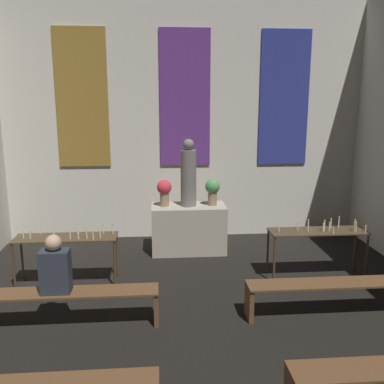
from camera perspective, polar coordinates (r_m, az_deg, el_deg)
wall_back at (r=8.71m, az=-0.97°, el=9.43°), size 7.38×0.16×4.73m
altar at (r=8.06m, az=-0.46°, el=-4.89°), size 1.37×0.69×0.89m
statue at (r=7.82m, az=-0.47°, el=2.24°), size 0.29×0.29×1.24m
flower_vase_left at (r=7.85m, az=-3.71°, el=0.21°), size 0.27×0.27×0.49m
flower_vase_right at (r=7.92m, az=2.75°, el=0.32°), size 0.27×0.27×0.49m
candle_rack_left at (r=6.86m, az=-16.38°, el=-6.42°), size 1.55×0.46×0.97m
candle_rack_right at (r=7.17m, az=16.43°, el=-5.59°), size 1.55×0.46×0.97m
pew_back_left at (r=5.78m, az=-16.68°, el=-13.64°), size 2.37×0.36×0.47m
pew_back_right at (r=6.11m, az=18.58°, el=-12.31°), size 2.37×0.36×0.47m
person_seated at (r=5.62m, az=-17.79°, el=-9.53°), size 0.36×0.24×0.75m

